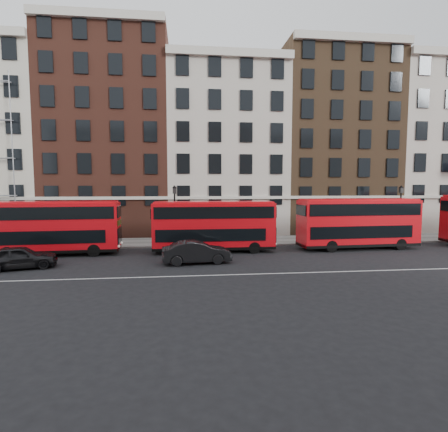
{
  "coord_description": "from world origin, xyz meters",
  "views": [
    {
      "loc": [
        -4.66,
        -22.77,
        5.46
      ],
      "look_at": [
        -1.56,
        5.0,
        3.0
      ],
      "focal_mm": 28.0,
      "sensor_mm": 36.0,
      "label": 1
    }
  ],
  "objects": [
    {
      "name": "car_rear",
      "position": [
        -15.46,
        1.06,
        0.76
      ],
      "size": [
        4.81,
        2.96,
        1.53
      ],
      "primitive_type": "imported",
      "rotation": [
        0.0,
        0.0,
        1.85
      ],
      "color": "black",
      "rests_on": "ground"
    },
    {
      "name": "iron_railings",
      "position": [
        0.0,
        12.7,
        0.65
      ],
      "size": [
        6.6,
        0.06,
        1.0
      ],
      "primitive_type": null,
      "color": "black",
      "rests_on": "pavement"
    },
    {
      "name": "bus_c",
      "position": [
        10.03,
        5.49,
        2.32
      ],
      "size": [
        10.42,
        2.99,
        4.33
      ],
      "rotation": [
        0.0,
        0.0,
        0.05
      ],
      "color": "red",
      "rests_on": "ground"
    },
    {
      "name": "lamp_post_left",
      "position": [
        -5.59,
        8.37,
        3.08
      ],
      "size": [
        0.44,
        0.44,
        5.33
      ],
      "color": "black",
      "rests_on": "pavement"
    },
    {
      "name": "ground",
      "position": [
        0.0,
        0.0,
        0.0
      ],
      "size": [
        120.0,
        120.0,
        0.0
      ],
      "primitive_type": "plane",
      "color": "black",
      "rests_on": "ground"
    },
    {
      "name": "lamp_post_right",
      "position": [
        16.21,
        9.05,
        3.08
      ],
      "size": [
        0.44,
        0.44,
        5.33
      ],
      "color": "black",
      "rests_on": "pavement"
    },
    {
      "name": "building_terrace",
      "position": [
        -0.31,
        17.88,
        10.24
      ],
      "size": [
        64.0,
        11.95,
        22.0
      ],
      "color": "beige",
      "rests_on": "ground"
    },
    {
      "name": "bus_a",
      "position": [
        -14.98,
        5.49,
        2.27
      ],
      "size": [
        10.19,
        2.98,
        4.23
      ],
      "rotation": [
        0.0,
        0.0,
        0.05
      ],
      "color": "red",
      "rests_on": "ground"
    },
    {
      "name": "pavement",
      "position": [
        0.0,
        10.5,
        0.07
      ],
      "size": [
        80.0,
        5.0,
        0.15
      ],
      "primitive_type": "cube",
      "color": "slate",
      "rests_on": "ground"
    },
    {
      "name": "bus_b",
      "position": [
        -2.38,
        5.49,
        2.23
      ],
      "size": [
        9.91,
        2.42,
        4.16
      ],
      "rotation": [
        0.0,
        0.0,
        -0.0
      ],
      "color": "red",
      "rests_on": "ground"
    },
    {
      "name": "car_front",
      "position": [
        -3.9,
        1.44,
        0.79
      ],
      "size": [
        4.94,
        2.15,
        1.58
      ],
      "primitive_type": "imported",
      "rotation": [
        0.0,
        0.0,
        1.67
      ],
      "color": "black",
      "rests_on": "ground"
    },
    {
      "name": "kerb",
      "position": [
        0.0,
        8.0,
        0.08
      ],
      "size": [
        80.0,
        0.3,
        0.16
      ],
      "primitive_type": "cube",
      "color": "gray",
      "rests_on": "ground"
    },
    {
      "name": "road_centre_line",
      "position": [
        0.0,
        -2.0,
        0.01
      ],
      "size": [
        70.0,
        0.12,
        0.01
      ],
      "primitive_type": "cube",
      "color": "white",
      "rests_on": "ground"
    }
  ]
}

